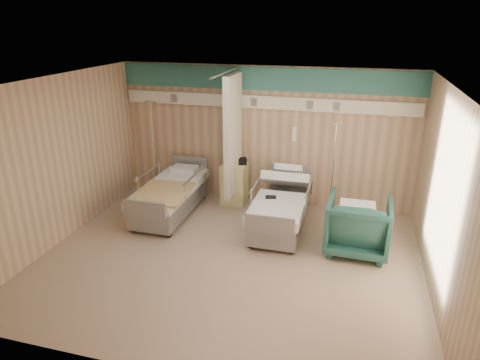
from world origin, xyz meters
name	(u,v)px	position (x,y,z in m)	size (l,w,h in m)	color
ground	(230,258)	(0.00, 0.00, 0.00)	(6.00, 5.00, 0.00)	gray
room_walls	(231,143)	(-0.03, 0.25, 1.86)	(6.04, 5.04, 2.82)	tan
bed_right	(281,212)	(0.60, 1.30, 0.32)	(1.00, 2.16, 0.63)	silver
bed_left	(170,199)	(-1.60, 1.30, 0.32)	(1.00, 2.16, 0.63)	silver
bedside_cabinet	(234,183)	(-0.55, 2.20, 0.42)	(0.50, 0.48, 0.85)	beige
visitor_armchair	(358,225)	(1.97, 0.81, 0.47)	(1.00, 1.03, 0.94)	#1F4F4A
waffle_blanket	(359,197)	(1.93, 0.81, 0.97)	(0.56, 0.50, 0.06)	white
iv_stand_right	(331,194)	(1.43, 2.27, 0.37)	(0.32, 0.32, 1.81)	silver
iv_stand_left	(156,176)	(-2.33, 2.19, 0.42)	(0.37, 0.37, 2.06)	silver
call_remote	(271,197)	(0.43, 1.16, 0.65)	(0.19, 0.08, 0.04)	black
tan_blanket	(163,193)	(-1.53, 0.84, 0.65)	(0.92, 1.16, 0.04)	tan
toiletry_bag	(241,161)	(-0.42, 2.22, 0.92)	(0.24, 0.15, 0.13)	black
white_cup	(228,159)	(-0.71, 2.31, 0.92)	(0.09, 0.09, 0.13)	white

